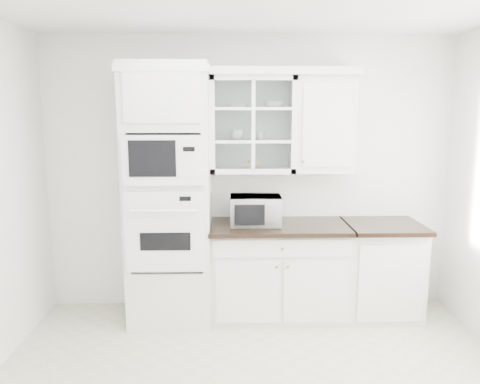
{
  "coord_description": "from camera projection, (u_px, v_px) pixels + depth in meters",
  "views": [
    {
      "loc": [
        -0.19,
        -2.87,
        2.01
      ],
      "look_at": [
        -0.1,
        1.05,
        1.3
      ],
      "focal_mm": 35.0,
      "sensor_mm": 36.0,
      "label": 1
    }
  ],
  "objects": [
    {
      "name": "room_shell",
      "position": [
        256.0,
        141.0,
        3.29
      ],
      "size": [
        4.0,
        3.5,
        2.7
      ],
      "color": "white",
      "rests_on": "ground"
    },
    {
      "name": "oven_column",
      "position": [
        169.0,
        196.0,
        4.35
      ],
      "size": [
        0.76,
        0.68,
        2.4
      ],
      "color": "silver",
      "rests_on": "ground"
    },
    {
      "name": "base_cabinet_run",
      "position": [
        278.0,
        269.0,
        4.53
      ],
      "size": [
        1.32,
        0.67,
        0.92
      ],
      "color": "silver",
      "rests_on": "ground"
    },
    {
      "name": "extra_base_cabinet",
      "position": [
        380.0,
        269.0,
        4.55
      ],
      "size": [
        0.72,
        0.67,
        0.92
      ],
      "color": "silver",
      "rests_on": "ground"
    },
    {
      "name": "upper_cabinet_glass",
      "position": [
        252.0,
        125.0,
        4.41
      ],
      "size": [
        0.8,
        0.33,
        0.9
      ],
      "color": "silver",
      "rests_on": "room_shell"
    },
    {
      "name": "upper_cabinet_solid",
      "position": [
        324.0,
        125.0,
        4.43
      ],
      "size": [
        0.55,
        0.33,
        0.9
      ],
      "primitive_type": "cube",
      "color": "silver",
      "rests_on": "room_shell"
    },
    {
      "name": "crown_molding",
      "position": [
        241.0,
        72.0,
        4.3
      ],
      "size": [
        2.14,
        0.38,
        0.07
      ],
      "primitive_type": "cube",
      "color": "white",
      "rests_on": "room_shell"
    },
    {
      "name": "countertop_microwave",
      "position": [
        255.0,
        210.0,
        4.41
      ],
      "size": [
        0.48,
        0.4,
        0.27
      ],
      "primitive_type": "imported",
      "rotation": [
        0.0,
        0.0,
        3.12
      ],
      "color": "white",
      "rests_on": "base_cabinet_run"
    },
    {
      "name": "bowl_a",
      "position": [
        239.0,
        105.0,
        4.38
      ],
      "size": [
        0.22,
        0.22,
        0.05
      ],
      "primitive_type": "imported",
      "rotation": [
        0.0,
        0.0,
        -0.17
      ],
      "color": "white",
      "rests_on": "upper_cabinet_glass"
    },
    {
      "name": "bowl_b",
      "position": [
        274.0,
        104.0,
        4.37
      ],
      "size": [
        0.19,
        0.19,
        0.06
      ],
      "primitive_type": "imported",
      "rotation": [
        0.0,
        0.0,
        -0.04
      ],
      "color": "white",
      "rests_on": "upper_cabinet_glass"
    },
    {
      "name": "cup_a",
      "position": [
        237.0,
        135.0,
        4.41
      ],
      "size": [
        0.12,
        0.12,
        0.09
      ],
      "primitive_type": "imported",
      "rotation": [
        0.0,
        0.0,
        -0.08
      ],
      "color": "white",
      "rests_on": "upper_cabinet_glass"
    },
    {
      "name": "cup_b",
      "position": [
        260.0,
        135.0,
        4.44
      ],
      "size": [
        0.1,
        0.1,
        0.08
      ],
      "primitive_type": "imported",
      "rotation": [
        0.0,
        0.0,
        -0.13
      ],
      "color": "white",
      "rests_on": "upper_cabinet_glass"
    }
  ]
}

